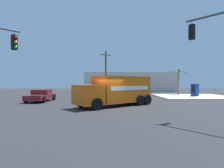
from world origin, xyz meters
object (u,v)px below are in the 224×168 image
(delivery_truck, at_px, (117,90))
(palm_tree_far, at_px, (179,77))
(utility_pole, at_px, (106,72))
(vending_machine_red, at_px, (195,90))
(pickup_maroon, at_px, (41,95))

(delivery_truck, relative_size, palm_tree_far, 1.70)
(palm_tree_far, xyz_separation_m, utility_pole, (-12.30, 2.63, 0.91))
(vending_machine_red, distance_m, utility_pole, 15.21)
(utility_pole, bearing_deg, vending_machine_red, -25.20)
(utility_pole, bearing_deg, palm_tree_far, -12.08)
(palm_tree_far, height_order, utility_pole, utility_pole)
(pickup_maroon, height_order, utility_pole, utility_pole)
(palm_tree_far, bearing_deg, vending_machine_red, -72.21)
(delivery_truck, relative_size, vending_machine_red, 4.09)
(pickup_maroon, distance_m, palm_tree_far, 22.25)
(pickup_maroon, distance_m, vending_machine_red, 21.81)
(vending_machine_red, bearing_deg, delivery_truck, -137.88)
(vending_machine_red, relative_size, utility_pole, 0.24)
(pickup_maroon, xyz_separation_m, palm_tree_far, (19.63, 10.19, 2.42))
(delivery_truck, relative_size, utility_pole, 0.97)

